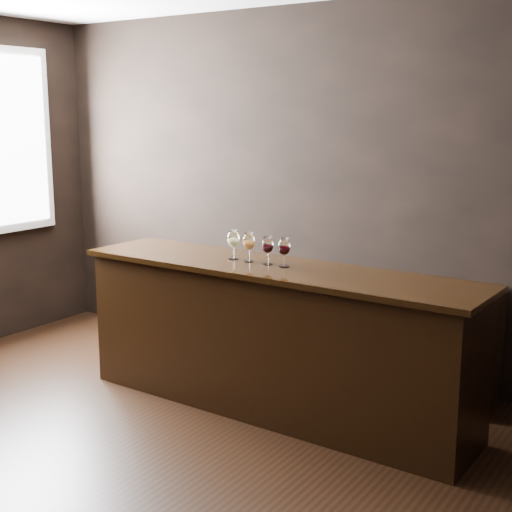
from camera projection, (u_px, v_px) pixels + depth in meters
The scene contains 9 objects.
ground at pixel (100, 468), 4.06m from camera, with size 5.00×5.00×0.00m, color black.
room_shell at pixel (71, 146), 3.93m from camera, with size 5.02×4.52×2.81m.
bar_counter at pixel (273, 341), 4.78m from camera, with size 2.76×0.60×0.96m, color black.
bar_top at pixel (273, 268), 4.68m from camera, with size 2.85×0.66×0.04m, color black.
back_bar_shelf at pixel (341, 325), 5.37m from camera, with size 2.30×0.40×0.83m, color black.
glass_white at pixel (233, 239), 4.86m from camera, with size 0.09×0.09×0.20m.
glass_amber at pixel (249, 242), 4.78m from camera, with size 0.09×0.09×0.20m.
glass_red_a at pixel (268, 246), 4.70m from camera, with size 0.08×0.08×0.19m.
glass_red_b at pixel (284, 247), 4.62m from camera, with size 0.08×0.08×0.19m.
Camera 1 is at (2.81, -2.63, 1.99)m, focal length 50.00 mm.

